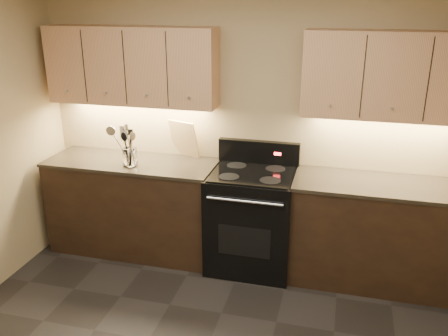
{
  "coord_description": "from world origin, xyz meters",
  "views": [
    {
      "loc": [
        0.82,
        -2.19,
        2.41
      ],
      "look_at": [
        -0.12,
        1.45,
        1.04
      ],
      "focal_mm": 38.0,
      "sensor_mm": 36.0,
      "label": 1
    }
  ],
  "objects": [
    {
      "name": "steel_spatula",
      "position": [
        -1.03,
        1.61,
        1.13
      ],
      "size": [
        0.16,
        0.11,
        0.39
      ],
      "primitive_type": null,
      "rotation": [
        -0.01,
        -0.16,
        -0.18
      ],
      "color": "silver",
      "rests_on": "utensil_crock"
    },
    {
      "name": "outlet_plate",
      "position": [
        -1.3,
        1.99,
        1.12
      ],
      "size": [
        0.08,
        0.01,
        0.12
      ],
      "primitive_type": "cube",
      "color": "#B2B5BA",
      "rests_on": "wall_back"
    },
    {
      "name": "wall_back",
      "position": [
        0.0,
        2.0,
        1.3
      ],
      "size": [
        4.0,
        0.04,
        2.6
      ],
      "primitive_type": "cube",
      "color": "tan",
      "rests_on": "ground"
    },
    {
      "name": "wooden_spoon",
      "position": [
        -1.07,
        1.58,
        1.1
      ],
      "size": [
        0.13,
        0.08,
        0.31
      ],
      "primitive_type": null,
      "rotation": [
        -0.0,
        0.21,
        0.26
      ],
      "color": "#DABE75",
      "rests_on": "utensil_crock"
    },
    {
      "name": "upper_cab_right",
      "position": [
        1.18,
        1.85,
        1.8
      ],
      "size": [
        1.44,
        0.3,
        0.7
      ],
      "primitive_type": "cube",
      "color": "tan",
      "rests_on": "wall_back"
    },
    {
      "name": "cutting_board",
      "position": [
        -0.65,
        1.95,
        1.11
      ],
      "size": [
        0.31,
        0.19,
        0.37
      ],
      "primitive_type": "cube",
      "rotation": [
        0.25,
        0.0,
        -0.32
      ],
      "color": "#DABE75",
      "rests_on": "counter_left"
    },
    {
      "name": "utensil_crock",
      "position": [
        -1.05,
        1.58,
        1.01
      ],
      "size": [
        0.15,
        0.15,
        0.16
      ],
      "color": "white",
      "rests_on": "counter_left"
    },
    {
      "name": "steel_skimmer",
      "position": [
        -1.03,
        1.58,
        1.14
      ],
      "size": [
        0.27,
        0.12,
        0.38
      ],
      "primitive_type": null,
      "rotation": [
        0.05,
        -0.52,
        0.03
      ],
      "color": "silver",
      "rests_on": "utensil_crock"
    },
    {
      "name": "stove",
      "position": [
        0.08,
        1.68,
        0.48
      ],
      "size": [
        0.76,
        0.68,
        1.14
      ],
      "color": "black",
      "rests_on": "ground"
    },
    {
      "name": "counter_right",
      "position": [
        1.18,
        1.7,
        0.47
      ],
      "size": [
        1.46,
        0.62,
        0.93
      ],
      "color": "black",
      "rests_on": "ground"
    },
    {
      "name": "counter_left",
      "position": [
        -1.1,
        1.7,
        0.47
      ],
      "size": [
        1.62,
        0.62,
        0.93
      ],
      "color": "black",
      "rests_on": "ground"
    },
    {
      "name": "black_turner",
      "position": [
        -1.04,
        1.56,
        1.11
      ],
      "size": [
        0.11,
        0.17,
        0.35
      ],
      "primitive_type": null,
      "rotation": [
        -0.22,
        0.04,
        0.35
      ],
      "color": "black",
      "rests_on": "utensil_crock"
    },
    {
      "name": "black_spoon",
      "position": [
        -1.06,
        1.6,
        1.1
      ],
      "size": [
        0.09,
        0.11,
        0.31
      ],
      "primitive_type": null,
      "rotation": [
        0.15,
        -0.06,
        -0.1
      ],
      "color": "black",
      "rests_on": "utensil_crock"
    },
    {
      "name": "upper_cab_left",
      "position": [
        -1.1,
        1.85,
        1.8
      ],
      "size": [
        1.6,
        0.3,
        0.7
      ],
      "primitive_type": "cube",
      "color": "tan",
      "rests_on": "wall_back"
    }
  ]
}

